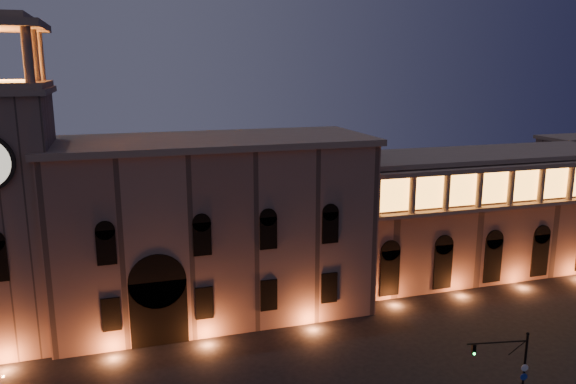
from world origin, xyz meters
The scene contains 4 objects.
government_building centered at (-2.08, 21.93, 8.77)m, with size 30.80×12.80×17.60m.
clock_tower centered at (-20.50, 20.98, 12.50)m, with size 9.80×9.80×32.40m.
colonnade_wing centered at (32.00, 23.92, 7.33)m, with size 40.60×11.50×14.50m.
traffic_light centered at (14.91, -1.82, 3.32)m, with size 4.55×1.10×6.32m.
Camera 1 is at (-10.72, -31.08, 24.21)m, focal length 35.00 mm.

